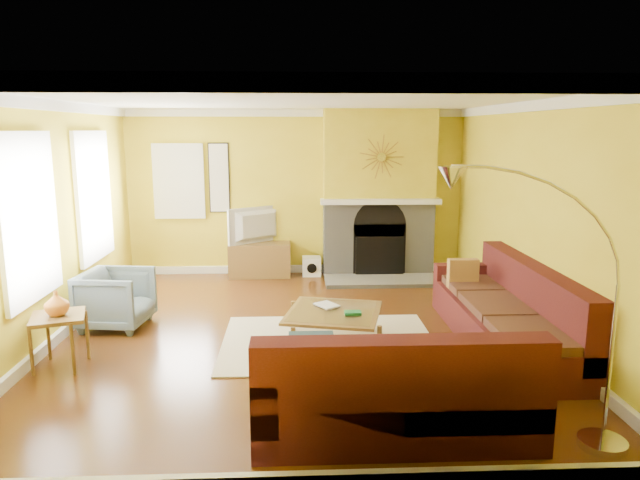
{
  "coord_description": "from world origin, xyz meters",
  "views": [
    {
      "loc": [
        -0.02,
        -6.41,
        2.37
      ],
      "look_at": [
        0.28,
        0.4,
        1.05
      ],
      "focal_mm": 32.0,
      "sensor_mm": 36.0,
      "label": 1
    }
  ],
  "objects_px": {
    "coffee_table": "(333,327)",
    "armchair": "(116,299)",
    "arc_lamp": "(538,315)",
    "sectional_sofa": "(414,319)",
    "media_console": "(260,260)",
    "side_table": "(60,341)"
  },
  "relations": [
    {
      "from": "coffee_table",
      "to": "armchair",
      "type": "height_order",
      "value": "armchair"
    },
    {
      "from": "coffee_table",
      "to": "arc_lamp",
      "type": "xyz_separation_m",
      "value": [
        1.32,
        -2.2,
        0.86
      ]
    },
    {
      "from": "sectional_sofa",
      "to": "media_console",
      "type": "height_order",
      "value": "sectional_sofa"
    },
    {
      "from": "armchair",
      "to": "media_console",
      "type": "bearing_deg",
      "value": -26.22
    },
    {
      "from": "media_console",
      "to": "armchair",
      "type": "distance_m",
      "value": 2.89
    },
    {
      "from": "side_table",
      "to": "sectional_sofa",
      "type": "bearing_deg",
      "value": 0.0
    },
    {
      "from": "coffee_table",
      "to": "media_console",
      "type": "xyz_separation_m",
      "value": [
        -1.0,
        3.1,
        0.08
      ]
    },
    {
      "from": "sectional_sofa",
      "to": "media_console",
      "type": "relative_size",
      "value": 3.7
    },
    {
      "from": "coffee_table",
      "to": "armchair",
      "type": "bearing_deg",
      "value": 164.93
    },
    {
      "from": "media_console",
      "to": "arc_lamp",
      "type": "bearing_deg",
      "value": -66.31
    },
    {
      "from": "sectional_sofa",
      "to": "arc_lamp",
      "type": "height_order",
      "value": "arc_lamp"
    },
    {
      "from": "armchair",
      "to": "sectional_sofa",
      "type": "bearing_deg",
      "value": -101.97
    },
    {
      "from": "armchair",
      "to": "arc_lamp",
      "type": "distance_m",
      "value": 4.93
    },
    {
      "from": "media_console",
      "to": "armchair",
      "type": "relative_size",
      "value": 1.29
    },
    {
      "from": "sectional_sofa",
      "to": "coffee_table",
      "type": "xyz_separation_m",
      "value": [
        -0.8,
        0.5,
        -0.25
      ]
    },
    {
      "from": "arc_lamp",
      "to": "side_table",
      "type": "bearing_deg",
      "value": 157.6
    },
    {
      "from": "media_console",
      "to": "arc_lamp",
      "type": "distance_m",
      "value": 5.84
    },
    {
      "from": "coffee_table",
      "to": "arc_lamp",
      "type": "distance_m",
      "value": 2.71
    },
    {
      "from": "side_table",
      "to": "armchair",
      "type": "bearing_deg",
      "value": 80.54
    },
    {
      "from": "arc_lamp",
      "to": "media_console",
      "type": "bearing_deg",
      "value": 113.69
    },
    {
      "from": "coffee_table",
      "to": "media_console",
      "type": "distance_m",
      "value": 3.26
    },
    {
      "from": "armchair",
      "to": "side_table",
      "type": "distance_m",
      "value": 1.22
    }
  ]
}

